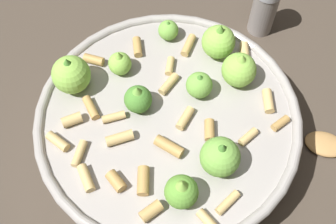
# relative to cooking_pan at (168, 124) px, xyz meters

# --- Properties ---
(ground_plane) EXTENTS (2.40, 2.40, 0.00)m
(ground_plane) POSITION_rel_cooking_pan_xyz_m (-0.00, -0.00, -0.04)
(ground_plane) COLOR #42382D
(cooking_pan) EXTENTS (0.32, 0.32, 0.12)m
(cooking_pan) POSITION_rel_cooking_pan_xyz_m (0.00, 0.00, 0.00)
(cooking_pan) COLOR #9E9993
(cooking_pan) RESTS_ON ground
(pepper_shaker) EXTENTS (0.04, 0.04, 0.08)m
(pepper_shaker) POSITION_rel_cooking_pan_xyz_m (0.23, 0.05, 0.00)
(pepper_shaker) COLOR gray
(pepper_shaker) RESTS_ON ground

